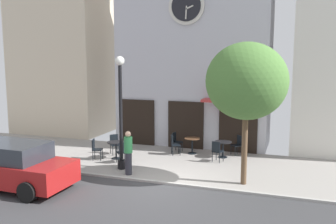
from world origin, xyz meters
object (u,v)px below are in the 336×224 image
Objects in this scene: cafe_table_center_left at (116,146)px; cafe_chair_corner at (174,143)px; cafe_table_center_right at (223,146)px; pedestrian_green at (128,152)px; parked_car_red at (11,165)px; cafe_chair_outer at (238,143)px; cafe_chair_under_awning at (115,143)px; cafe_chair_curbside at (217,150)px; street_tree at (246,81)px; cafe_chair_facing_wall at (96,148)px; cafe_chair_near_lamp at (122,151)px; street_lamp at (121,113)px; cafe_chair_near_tree at (176,140)px; cafe_table_center at (192,143)px.

cafe_chair_corner is (2.19, 1.48, -0.03)m from cafe_table_center_left.
pedestrian_green is (-2.93, -3.59, 0.33)m from cafe_table_center_right.
pedestrian_green reaches higher than parked_car_red.
parked_car_red is (-3.17, -2.56, -0.10)m from pedestrian_green.
cafe_chair_outer is (0.56, 0.66, -0.00)m from cafe_table_center_right.
cafe_chair_under_awning is 5.65m from cafe_chair_outer.
cafe_chair_curbside is 1.00× the size of cafe_chair_outer.
cafe_chair_facing_wall is (-6.50, 1.08, -3.06)m from street_tree.
street_lamp is at bearing -66.12° from cafe_chair_near_lamp.
pedestrian_green reaches higher than cafe_chair_near_lamp.
pedestrian_green is (-0.61, -3.95, 0.33)m from cafe_chair_near_tree.
cafe_table_center is 4.06m from pedestrian_green.
cafe_chair_outer is (2.02, 0.48, 0.00)m from cafe_table_center.
street_lamp is 4.34m from parked_car_red.
pedestrian_green is (0.89, -1.29, 0.33)m from cafe_chair_near_lamp.
cafe_chair_facing_wall is at bearing -147.59° from cafe_table_center.
cafe_chair_outer is (5.39, 1.69, 0.00)m from cafe_chair_under_awning.
street_lamp reaches higher than cafe_table_center_right.
cafe_chair_under_awning is 3.21m from pedestrian_green.
cafe_table_center_right is 0.86× the size of cafe_chair_near_tree.
cafe_chair_under_awning and cafe_chair_outer have the same top height.
cafe_chair_outer is (0.66, 1.49, 0.00)m from cafe_chair_curbside.
cafe_table_center is 0.95× the size of cafe_table_center_right.
cafe_table_center is 4.38m from cafe_chair_facing_wall.
street_lamp is at bearing -54.99° from cafe_table_center_left.
cafe_chair_near_lamp is (-1.50, -2.66, 0.00)m from cafe_chair_near_tree.
cafe_chair_under_awning is 0.54× the size of pedestrian_green.
cafe_table_center_left is 0.87× the size of cafe_chair_facing_wall.
cafe_chair_under_awning is (-1.02, 1.27, 0.00)m from cafe_chair_near_lamp.
parked_car_red is at bearing -120.13° from cafe_chair_near_tree.
pedestrian_green is (-0.73, -3.33, 0.33)m from cafe_chair_corner.
cafe_table_center_left is 5.50m from cafe_chair_outer.
cafe_chair_corner is (1.62, 2.04, 0.00)m from cafe_chair_near_lamp.
cafe_chair_near_lamp is 1.00× the size of cafe_chair_outer.
street_lamp is 4.17m from cafe_table_center.
street_tree is 5.08m from pedestrian_green.
cafe_chair_facing_wall is at bearing 152.90° from street_lamp.
pedestrian_green reaches higher than cafe_chair_corner.
parked_car_red reaches higher than cafe_chair_near_tree.
cafe_chair_outer is at bearing 101.31° from street_tree.
cafe_chair_near_lamp and cafe_chair_under_awning have the same top height.
cafe_chair_facing_wall is 3.52m from cafe_chair_corner.
street_lamp is at bearing -122.45° from cafe_table_center.
cafe_chair_curbside is at bearing 12.09° from cafe_table_center_left.
parked_car_red is (-2.28, -3.86, 0.23)m from cafe_chair_near_lamp.
street_tree reaches higher than street_lamp.
pedestrian_green reaches higher than cafe_table_center.
cafe_chair_outer is (2.76, 0.92, 0.00)m from cafe_chair_corner.
cafe_chair_curbside is 2.17m from cafe_chair_corner.
cafe_chair_outer is at bearing 25.92° from cafe_table_center_left.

